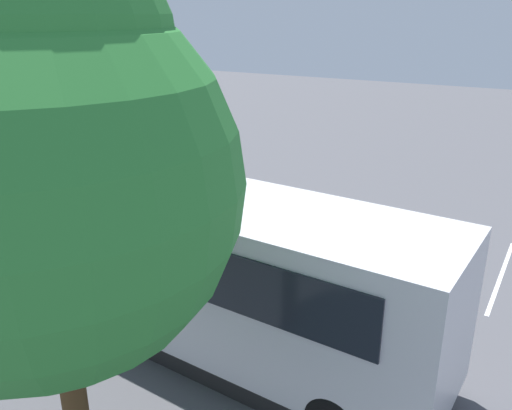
% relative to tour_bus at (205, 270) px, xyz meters
% --- Properties ---
extents(ground_plane, '(80.00, 80.00, 0.00)m').
position_rel_tour_bus_xyz_m(ground_plane, '(0.91, -4.44, -1.64)').
color(ground_plane, '#4C4C51').
extents(tour_bus, '(9.85, 3.08, 3.25)m').
position_rel_tour_bus_xyz_m(tour_bus, '(0.00, 0.00, 0.00)').
color(tour_bus, silver).
rests_on(tour_bus, ground_plane).
extents(spectator_far_left, '(0.57, 0.39, 1.72)m').
position_rel_tour_bus_xyz_m(spectator_far_left, '(-0.58, -2.93, -0.62)').
color(spectator_far_left, black).
rests_on(spectator_far_left, ground_plane).
extents(spectator_left, '(0.57, 0.38, 1.77)m').
position_rel_tour_bus_xyz_m(spectator_left, '(0.58, -2.78, -0.59)').
color(spectator_left, '#473823').
rests_on(spectator_left, ground_plane).
extents(spectator_centre, '(0.58, 0.37, 1.68)m').
position_rel_tour_bus_xyz_m(spectator_centre, '(1.65, -2.57, -0.65)').
color(spectator_centre, black).
rests_on(spectator_centre, ground_plane).
extents(parked_motorcycle_silver, '(2.05, 0.58, 0.99)m').
position_rel_tour_bus_xyz_m(parked_motorcycle_silver, '(-2.01, -2.17, -1.16)').
color(parked_motorcycle_silver, black).
rests_on(parked_motorcycle_silver, ground_plane).
extents(stunt_motorcycle, '(2.04, 0.68, 1.64)m').
position_rel_tour_bus_xyz_m(stunt_motorcycle, '(5.05, -7.83, -0.66)').
color(stunt_motorcycle, black).
rests_on(stunt_motorcycle, ground_plane).
extents(traffic_cone, '(0.34, 0.34, 0.63)m').
position_rel_tour_bus_xyz_m(traffic_cone, '(2.37, -6.39, -1.34)').
color(traffic_cone, orange).
rests_on(traffic_cone, ground_plane).
extents(tree_centre, '(4.38, 4.38, 7.56)m').
position_rel_tour_bus_xyz_m(tree_centre, '(-0.89, 4.06, 3.39)').
color(tree_centre, '#51381E').
rests_on(tree_centre, ground_plane).
extents(bay_line_a, '(0.18, 4.61, 0.01)m').
position_rel_tour_bus_xyz_m(bay_line_a, '(-4.93, -6.24, -1.64)').
color(bay_line_a, white).
rests_on(bay_line_a, ground_plane).
extents(bay_line_b, '(0.18, 4.78, 0.01)m').
position_rel_tour_bus_xyz_m(bay_line_b, '(-2.29, -6.24, -1.64)').
color(bay_line_b, white).
rests_on(bay_line_b, ground_plane).
extents(bay_line_c, '(0.17, 3.97, 0.01)m').
position_rel_tour_bus_xyz_m(bay_line_c, '(0.36, -6.24, -1.64)').
color(bay_line_c, white).
rests_on(bay_line_c, ground_plane).
extents(bay_line_d, '(0.16, 3.77, 0.01)m').
position_rel_tour_bus_xyz_m(bay_line_d, '(3.01, -6.24, -1.64)').
color(bay_line_d, white).
rests_on(bay_line_d, ground_plane).
extents(bay_line_e, '(0.17, 4.37, 0.01)m').
position_rel_tour_bus_xyz_m(bay_line_e, '(5.65, -6.24, -1.64)').
color(bay_line_e, white).
rests_on(bay_line_e, ground_plane).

